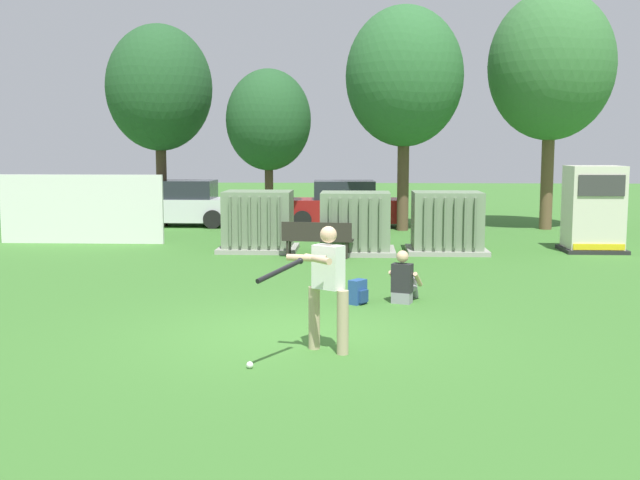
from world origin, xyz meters
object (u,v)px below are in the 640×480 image
object	(u,v)px
seated_spectator	(404,282)
parked_car_leftmost	(182,205)
transformer_mid_east	(447,223)
batter	(326,282)
generator_enclosure	(593,209)
parked_car_left_of_center	(341,205)
sports_ball	(250,365)
transformer_west	(258,222)
backpack	(358,292)
transformer_mid_west	(355,224)
park_bench	(317,237)

from	to	relation	value
seated_spectator	parked_car_leftmost	world-z (taller)	parked_car_leftmost
seated_spectator	transformer_mid_east	bearing A→B (deg)	77.16
batter	parked_car_leftmost	bearing A→B (deg)	109.49
generator_enclosure	batter	world-z (taller)	generator_enclosure
parked_car_left_of_center	sports_ball	bearing A→B (deg)	-92.40
transformer_west	sports_ball	xyz separation A→B (m)	(1.35, -11.00, -0.74)
batter	generator_enclosure	bearing A→B (deg)	57.46
sports_ball	backpack	xyz separation A→B (m)	(1.37, 4.09, 0.17)
generator_enclosure	seated_spectator	size ratio (longest dim) A/B	2.39
seated_spectator	parked_car_leftmost	size ratio (longest dim) A/B	0.23
generator_enclosure	batter	bearing A→B (deg)	-122.54
transformer_mid_west	backpack	xyz separation A→B (m)	(0.10, -6.57, -0.57)
parked_car_left_of_center	transformer_mid_west	bearing A→B (deg)	-85.36
transformer_west	parked_car_left_of_center	distance (m)	6.69
seated_spectator	parked_car_left_of_center	distance (m)	13.15
transformer_west	batter	distance (m)	10.44
transformer_mid_east	seated_spectator	world-z (taller)	transformer_mid_east
transformer_mid_east	sports_ball	bearing A→B (deg)	-108.73
parked_car_leftmost	transformer_west	bearing A→B (deg)	-60.68
seated_spectator	park_bench	bearing A→B (deg)	108.98
transformer_mid_east	backpack	distance (m)	7.24
transformer_mid_west	sports_ball	distance (m)	10.75
transformer_mid_east	generator_enclosure	world-z (taller)	generator_enclosure
transformer_west	transformer_mid_west	world-z (taller)	same
batter	parked_car_leftmost	xyz separation A→B (m)	(-5.86, 16.56, -0.22)
park_bench	backpack	xyz separation A→B (m)	(1.05, -5.67, -0.32)
generator_enclosure	parked_car_leftmost	bearing A→B (deg)	154.30
generator_enclosure	parked_car_leftmost	distance (m)	13.95
transformer_mid_east	batter	xyz separation A→B (m)	(-2.77, -10.09, 0.19)
batter	sports_ball	bearing A→B (deg)	-138.78
sports_ball	backpack	distance (m)	4.31
transformer_mid_west	seated_spectator	xyz separation A→B (m)	(0.92, -6.35, -0.41)
transformer_mid_east	park_bench	bearing A→B (deg)	-161.18
batter	backpack	xyz separation A→B (m)	(0.44, 3.27, -0.76)
generator_enclosure	sports_ball	distance (m)	13.71
sports_ball	backpack	bearing A→B (deg)	71.47
park_bench	seated_spectator	size ratio (longest dim) A/B	1.91
transformer_west	generator_enclosure	distance (m)	9.00
park_bench	parked_car_left_of_center	xyz separation A→B (m)	(0.41, 7.60, 0.22)
transformer_west	parked_car_leftmost	xyz separation A→B (m)	(-3.58, 6.38, -0.04)
parked_car_leftmost	seated_spectator	bearing A→B (deg)	-61.43
transformer_mid_west	transformer_mid_east	world-z (taller)	same
transformer_mid_east	seated_spectator	bearing A→B (deg)	-102.84
parked_car_leftmost	backpack	bearing A→B (deg)	-64.65
transformer_west	batter	bearing A→B (deg)	-77.38
transformer_mid_east	backpack	size ratio (longest dim) A/B	4.77
transformer_mid_east	backpack	world-z (taller)	transformer_mid_east
seated_spectator	parked_car_leftmost	bearing A→B (deg)	118.57
seated_spectator	parked_car_left_of_center	world-z (taller)	parked_car_left_of_center
transformer_west	transformer_mid_west	distance (m)	2.64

